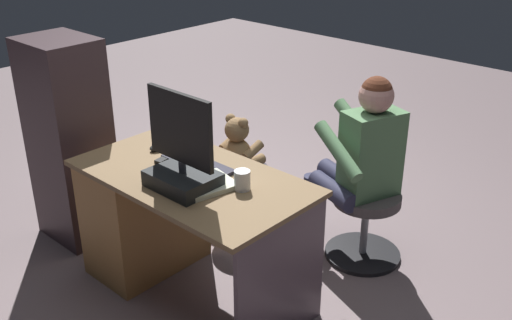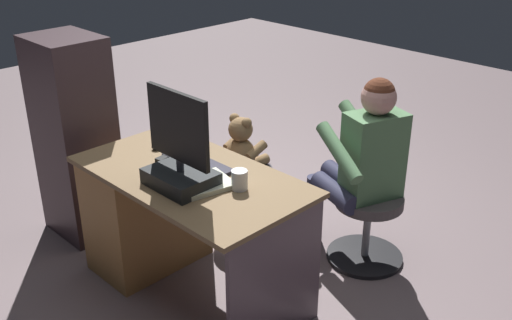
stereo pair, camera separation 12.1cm
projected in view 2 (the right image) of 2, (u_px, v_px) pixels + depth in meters
name	position (u px, v px, depth m)	size (l,w,h in m)	color
ground_plane	(245.00, 262.00, 3.53)	(10.00, 10.00, 0.00)	slate
desk	(157.00, 209.00, 3.33)	(1.25, 0.68, 0.72)	brown
monitor	(180.00, 159.00, 2.81)	(0.41, 0.25, 0.48)	black
keyboard	(197.00, 163.00, 3.08)	(0.42, 0.14, 0.02)	black
computer_mouse	(159.00, 145.00, 3.26)	(0.06, 0.10, 0.04)	#242523
cup	(239.00, 180.00, 2.82)	(0.08, 0.08, 0.10)	white
tv_remote	(168.00, 156.00, 3.16)	(0.04, 0.15, 0.02)	black
notebook_binder	(200.00, 185.00, 2.85)	(0.22, 0.30, 0.02)	beige
office_chair_teddy	(241.00, 195.00, 3.79)	(0.50, 0.50, 0.43)	black
teddy_bear	(242.00, 146.00, 3.65)	(0.25, 0.26, 0.35)	olive
visitor_chair	(367.00, 221.00, 3.46)	(0.45, 0.45, 0.43)	black
person	(359.00, 156.00, 3.33)	(0.57, 0.58, 1.12)	#557F54
equipment_rack	(76.00, 139.00, 3.62)	(0.44, 0.36, 1.26)	#34262A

